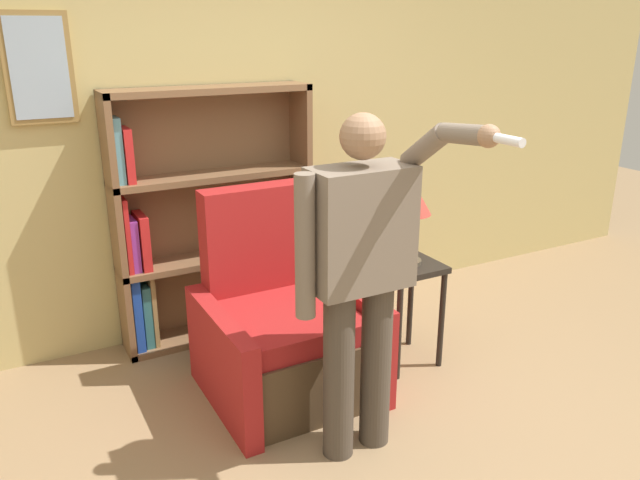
{
  "coord_description": "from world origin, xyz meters",
  "views": [
    {
      "loc": [
        -1.43,
        -1.89,
        2.0
      ],
      "look_at": [
        -0.05,
        0.65,
        1.01
      ],
      "focal_mm": 35.0,
      "sensor_mm": 36.0,
      "label": 1
    }
  ],
  "objects_px": {
    "bookcase": "(199,223)",
    "table_lamp": "(410,201)",
    "armchair": "(282,332)",
    "person_standing": "(361,269)",
    "side_table": "(406,286)"
  },
  "relations": [
    {
      "from": "person_standing",
      "to": "table_lamp",
      "type": "xyz_separation_m",
      "value": [
        0.71,
        0.6,
        0.08
      ]
    },
    {
      "from": "armchair",
      "to": "table_lamp",
      "type": "height_order",
      "value": "table_lamp"
    },
    {
      "from": "armchair",
      "to": "person_standing",
      "type": "xyz_separation_m",
      "value": [
        0.08,
        -0.69,
        0.61
      ]
    },
    {
      "from": "bookcase",
      "to": "table_lamp",
      "type": "relative_size",
      "value": 3.2
    },
    {
      "from": "table_lamp",
      "to": "armchair",
      "type": "bearing_deg",
      "value": 173.3
    },
    {
      "from": "side_table",
      "to": "person_standing",
      "type": "bearing_deg",
      "value": -139.84
    },
    {
      "from": "person_standing",
      "to": "table_lamp",
      "type": "relative_size",
      "value": 3.21
    },
    {
      "from": "bookcase",
      "to": "table_lamp",
      "type": "bearing_deg",
      "value": -43.63
    },
    {
      "from": "person_standing",
      "to": "side_table",
      "type": "relative_size",
      "value": 2.53
    },
    {
      "from": "armchair",
      "to": "person_standing",
      "type": "bearing_deg",
      "value": -83.35
    },
    {
      "from": "person_standing",
      "to": "table_lamp",
      "type": "height_order",
      "value": "person_standing"
    },
    {
      "from": "person_standing",
      "to": "side_table",
      "type": "distance_m",
      "value": 1.04
    },
    {
      "from": "person_standing",
      "to": "side_table",
      "type": "bearing_deg",
      "value": 40.16
    },
    {
      "from": "armchair",
      "to": "side_table",
      "type": "distance_m",
      "value": 0.81
    },
    {
      "from": "armchair",
      "to": "side_table",
      "type": "height_order",
      "value": "armchair"
    }
  ]
}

